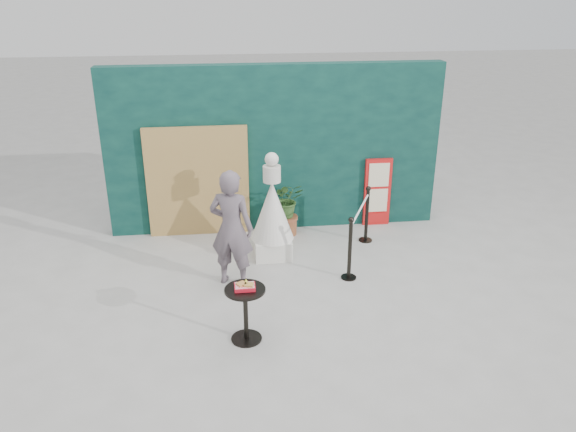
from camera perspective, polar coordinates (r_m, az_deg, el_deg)
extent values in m
plane|color=#ADAAA5|center=(7.93, 1.07, -10.05)|extent=(60.00, 60.00, 0.00)
cube|color=black|center=(10.18, -1.35, 6.84)|extent=(6.00, 0.30, 3.00)
cube|color=tan|center=(10.10, -9.14, 3.43)|extent=(1.80, 0.08, 2.00)
imported|color=#61535A|center=(8.35, -5.76, -1.27)|extent=(0.77, 0.64, 1.82)
cube|color=red|center=(10.62, 9.06, 2.41)|extent=(0.50, 0.06, 1.30)
cube|color=beige|center=(10.47, 9.23, 4.14)|extent=(0.38, 0.02, 0.45)
cube|color=beige|center=(10.64, 9.06, 1.59)|extent=(0.38, 0.02, 0.45)
cube|color=red|center=(10.77, 8.95, -0.15)|extent=(0.38, 0.02, 0.18)
cube|color=white|center=(9.46, -1.57, -3.12)|extent=(0.61, 0.61, 0.33)
cone|color=silver|center=(9.19, -1.61, 0.59)|extent=(0.71, 0.71, 0.99)
cylinder|color=silver|center=(8.97, -1.65, 4.31)|extent=(0.29, 0.29, 0.26)
sphere|color=white|center=(8.90, -1.67, 5.79)|extent=(0.22, 0.22, 0.22)
cylinder|color=black|center=(7.48, -4.23, -12.29)|extent=(0.40, 0.40, 0.02)
cylinder|color=black|center=(7.29, -4.31, -10.04)|extent=(0.06, 0.06, 0.72)
cylinder|color=black|center=(7.09, -4.40, -7.49)|extent=(0.52, 0.52, 0.03)
cube|color=red|center=(7.07, -4.41, -7.21)|extent=(0.26, 0.19, 0.05)
cube|color=red|center=(7.06, -4.42, -7.02)|extent=(0.24, 0.17, 0.00)
cube|color=#D7964E|center=(7.06, -4.75, -6.89)|extent=(0.15, 0.14, 0.02)
cube|color=gold|center=(7.03, -4.00, -6.97)|extent=(0.13, 0.13, 0.02)
cone|color=yellow|center=(7.08, -4.28, -6.58)|extent=(0.06, 0.06, 0.06)
cylinder|color=brown|center=(10.26, -0.12, -1.06)|extent=(0.36, 0.36, 0.30)
cylinder|color=brown|center=(10.19, -0.12, -0.16)|extent=(0.40, 0.40, 0.05)
imported|color=#2D4F22|center=(10.06, -0.12, 1.70)|extent=(0.59, 0.51, 0.66)
cylinder|color=black|center=(8.89, 6.17, -6.20)|extent=(0.24, 0.24, 0.02)
cylinder|color=black|center=(8.67, 6.30, -3.49)|extent=(0.06, 0.06, 0.96)
sphere|color=black|center=(8.46, 6.45, -0.39)|extent=(0.09, 0.09, 0.09)
cylinder|color=black|center=(10.15, 7.86, -2.44)|extent=(0.24, 0.24, 0.02)
cylinder|color=black|center=(9.96, 8.00, 0.01)|extent=(0.06, 0.06, 0.96)
sphere|color=black|center=(9.78, 8.17, 2.77)|extent=(0.09, 0.09, 0.09)
cylinder|color=white|center=(9.15, 7.33, 0.66)|extent=(0.63, 1.31, 0.03)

